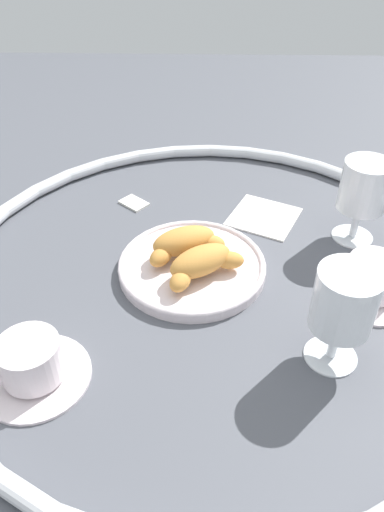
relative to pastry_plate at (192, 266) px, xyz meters
name	(u,v)px	position (x,y,z in m)	size (l,w,h in m)	color
ground_plane	(211,276)	(-0.03, 0.01, -0.01)	(2.20, 2.20, 0.00)	#4C4F56
table_chrome_rim	(211,270)	(-0.03, 0.01, 0.00)	(0.81, 0.81, 0.02)	silver
pastry_plate	(192,266)	(0.00, 0.00, 0.00)	(0.23, 0.23, 0.02)	silver
croissant_large	(185,243)	(0.01, -0.02, 0.03)	(0.13, 0.10, 0.04)	#CC893D
croissant_small	(202,263)	(-0.01, 0.03, 0.03)	(0.12, 0.11, 0.04)	#CC893D
coffee_cup_near	(371,281)	(-0.26, 0.05, 0.02)	(0.14, 0.14, 0.06)	silver
coffee_cup_far	(31,364)	(0.19, 0.21, 0.02)	(0.14, 0.14, 0.06)	silver
juice_glass_left	(364,189)	(-0.27, -0.10, 0.08)	(0.08, 0.08, 0.14)	white
juice_glass_right	(344,305)	(-0.18, 0.16, 0.08)	(0.08, 0.08, 0.14)	white
sugar_packet	(134,202)	(0.11, -0.19, -0.01)	(0.05, 0.03, 0.01)	white
folded_napkin	(264,216)	(-0.12, -0.15, -0.01)	(0.11, 0.11, 0.01)	silver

